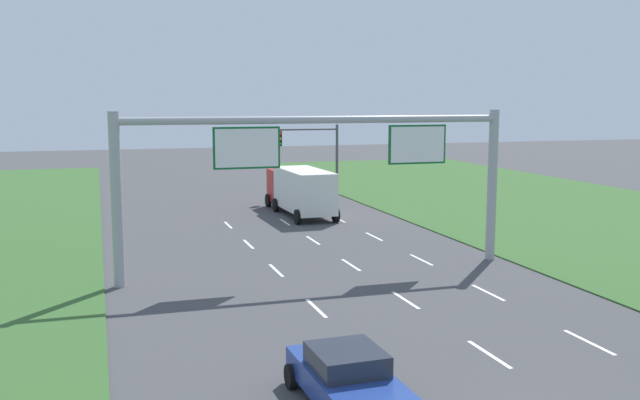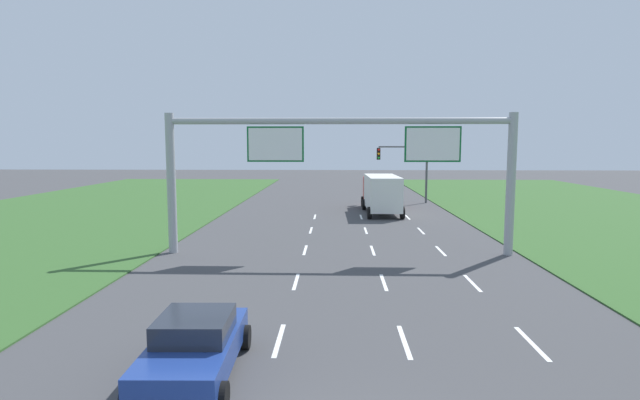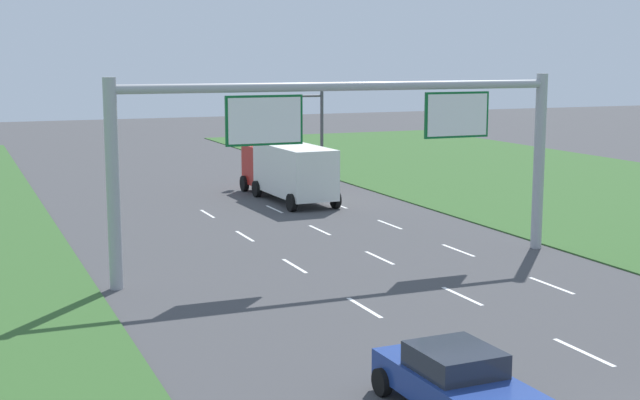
{
  "view_description": "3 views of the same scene",
  "coord_description": "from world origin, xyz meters",
  "views": [
    {
      "loc": [
        -9.02,
        -11.75,
        7.43
      ],
      "look_at": [
        0.79,
        19.68,
        2.8
      ],
      "focal_mm": 40.0,
      "sensor_mm": 36.0,
      "label": 1
    },
    {
      "loc": [
        -0.17,
        -7.41,
        5.45
      ],
      "look_at": [
        -1.05,
        20.12,
        2.38
      ],
      "focal_mm": 28.0,
      "sensor_mm": 36.0,
      "label": 2
    },
    {
      "loc": [
        -13.21,
        -11.99,
        7.64
      ],
      "look_at": [
        -0.94,
        17.49,
        2.5
      ],
      "focal_mm": 50.0,
      "sensor_mm": 36.0,
      "label": 3
    }
  ],
  "objects": [
    {
      "name": "box_truck",
      "position": [
        3.45,
        32.55,
        1.66
      ],
      "size": [
        2.83,
        8.62,
        3.02
      ],
      "rotation": [
        0.0,
        0.0,
        0.02
      ],
      "color": "#B21E19",
      "rests_on": "ground_plane"
    },
    {
      "name": "traffic_light_mast",
      "position": [
        6.37,
        39.42,
        3.87
      ],
      "size": [
        4.76,
        0.49,
        5.6
      ],
      "color": "#47494F",
      "rests_on": "ground_plane"
    },
    {
      "name": "car_near_red",
      "position": [
        -3.48,
        3.78,
        0.75
      ],
      "size": [
        2.23,
        4.35,
        1.47
      ],
      "rotation": [
        0.0,
        0.0,
        0.03
      ],
      "color": "navy",
      "rests_on": "ground_plane"
    },
    {
      "name": "lane_dashes_inner_left",
      "position": [
        -1.75,
        6.0,
        0.0
      ],
      "size": [
        0.14,
        50.4,
        0.01
      ],
      "color": "white",
      "rests_on": "ground_plane"
    },
    {
      "name": "lane_dashes_inner_right",
      "position": [
        1.75,
        6.0,
        0.0
      ],
      "size": [
        0.14,
        50.4,
        0.01
      ],
      "color": "white",
      "rests_on": "ground_plane"
    },
    {
      "name": "sign_gantry",
      "position": [
        0.14,
        17.2,
        4.87
      ],
      "size": [
        17.24,
        0.44,
        7.0
      ],
      "color": "#9EA0A5",
      "rests_on": "ground_plane"
    }
  ]
}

